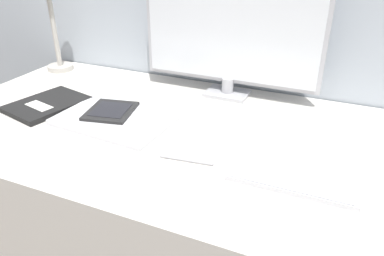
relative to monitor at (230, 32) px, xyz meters
name	(u,v)px	position (x,y,z in m)	size (l,w,h in m)	color
desk	(180,220)	(-0.05, -0.31, -0.58)	(1.57, 0.79, 0.71)	silver
monitor	(230,32)	(0.00, 0.00, 0.00)	(0.62, 0.11, 0.42)	#B7B7BC
keyboard	(293,180)	(0.31, -0.45, -0.22)	(0.29, 0.11, 0.01)	silver
laptop	(116,119)	(-0.25, -0.34, -0.21)	(0.36, 0.26, 0.02)	silver
ereader	(111,111)	(-0.28, -0.32, -0.20)	(0.17, 0.18, 0.01)	black
desk_lamp	(52,14)	(-0.74, -0.02, 0.01)	(0.11, 0.11, 0.37)	#BCB7AD
notebook	(47,104)	(-0.52, -0.34, -0.21)	(0.23, 0.28, 0.02)	black
pen	(187,160)	(0.05, -0.46, -0.22)	(0.14, 0.03, 0.01)	silver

